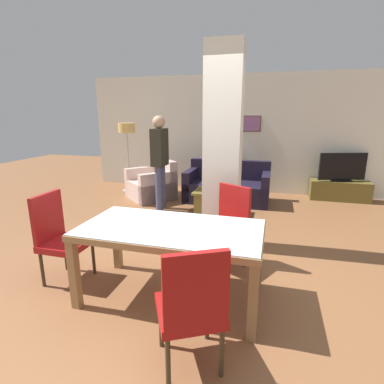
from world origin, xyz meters
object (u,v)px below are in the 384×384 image
dining_chair_near_right (192,305)px  armchair (152,185)px  dining_table (171,241)px  standing_person (160,156)px  dining_chair_head_left (59,235)px  floor_lamp (127,134)px  sofa (227,188)px  tv_screen (342,167)px  tv_stand (339,190)px  bottle (213,185)px  coffee_table (215,202)px  dining_chair_far_right (228,224)px

dining_chair_near_right → armchair: bearing=87.9°
dining_table → standing_person: standing_person is taller
dining_chair_head_left → dining_chair_near_right: bearing=64.8°
dining_chair_near_right → floor_lamp: floor_lamp is taller
standing_person → sofa: bearing=130.7°
floor_lamp → dining_chair_head_left: bearing=-73.8°
dining_chair_head_left → tv_screen: 5.66m
tv_stand → bottle: bearing=-147.3°
dining_table → bottle: 2.75m
coffee_table → tv_stand: bearing=34.6°
dining_chair_head_left → tv_screen: size_ratio=1.02×
floor_lamp → tv_screen: bearing=5.3°
dining_chair_far_right → standing_person: size_ratio=0.55×
armchair → coffee_table: 1.72m
dining_chair_head_left → standing_person: 2.75m
dining_chair_head_left → sofa: (1.30, 3.64, -0.25)m
dining_chair_near_right → tv_screen: size_ratio=1.02×
bottle → tv_stand: size_ratio=0.19×
dining_chair_far_right → armchair: bearing=-23.4°
dining_table → dining_chair_far_right: size_ratio=1.77×
coffee_table → floor_lamp: (-2.36, 1.22, 1.13)m
bottle → armchair: bearing=156.2°
dining_chair_far_right → dining_chair_near_right: 1.63m
dining_chair_head_left → dining_chair_far_right: same height
armchair → tv_screen: (3.97, 0.93, 0.42)m
dining_chair_far_right → bottle: 2.01m
dining_table → bottle: size_ratio=7.84×
armchair → tv_stand: size_ratio=1.04×
dining_chair_far_right → bottle: (-0.57, 1.93, 0.00)m
floor_lamp → dining_table: bearing=-58.0°
dining_chair_far_right → sofa: size_ratio=0.57×
dining_chair_near_right → sofa: bearing=67.5°
standing_person → dining_table: bearing=24.8°
armchair → tv_screen: 4.10m
tv_stand → sofa: bearing=-163.4°
floor_lamp → bottle: bearing=-26.4°
dining_chair_far_right → armchair: size_ratio=0.79×
tv_screen → coffee_table: bearing=16.7°
dining_table → armchair: 3.79m
dining_table → tv_stand: bearing=61.6°
coffee_table → bottle: (-0.06, 0.08, 0.31)m
sofa → tv_screen: 2.48m
bottle → tv_stand: bottle is taller
bottle → dining_chair_near_right: bearing=-80.9°
dining_chair_far_right → coffee_table: size_ratio=1.31×
sofa → armchair: (-1.63, -0.23, 0.00)m
dining_chair_near_right → standing_person: (-1.59, 3.51, 0.51)m
tv_stand → floor_lamp: bearing=-174.7°
tv_stand → coffee_table: bearing=-145.4°
bottle → tv_screen: (2.47, 1.59, 0.18)m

